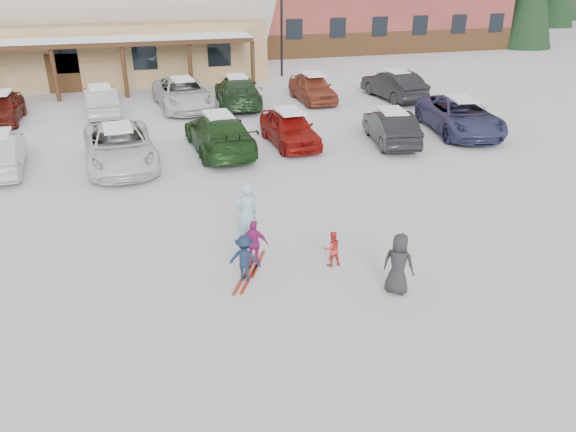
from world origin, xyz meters
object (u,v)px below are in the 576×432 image
object	(u,v)px
lamp_post	(282,21)
child_navy	(245,258)
parked_car_4	(289,128)
toddler_red	(332,249)
parked_car_3	(219,133)
adult_skier	(247,215)
day_lodge	(29,14)
parked_car_9	(101,101)
parked_car_12	(313,88)
parked_car_5	(391,127)
parked_car_10	(183,94)
parked_car_13	(394,85)
child_magenta	(254,243)
parked_car_6	(460,116)
parked_car_2	(120,147)
parked_car_8	(1,108)
bystander_dark	(398,264)
parked_car_11	(238,91)

from	to	relation	value
lamp_post	child_navy	size ratio (longest dim) A/B	5.18
lamp_post	parked_car_4	size ratio (longest dim) A/B	1.47
toddler_red	parked_car_3	bearing A→B (deg)	-83.67
adult_skier	toddler_red	distance (m)	2.49
parked_car_4	day_lodge	bearing A→B (deg)	120.06
adult_skier	parked_car_4	distance (m)	9.14
parked_car_9	parked_car_12	size ratio (longest dim) A/B	0.99
lamp_post	parked_car_5	world-z (taller)	lamp_post
adult_skier	parked_car_9	world-z (taller)	adult_skier
parked_car_10	parked_car_13	size ratio (longest dim) A/B	1.18
parked_car_13	lamp_post	bearing A→B (deg)	-68.86
child_magenta	parked_car_3	distance (m)	9.37
parked_car_5	parked_car_6	distance (m)	3.69
child_navy	parked_car_3	bearing A→B (deg)	-68.10
day_lodge	parked_car_10	xyz separation A→B (m)	(8.20, -10.54, -3.18)
adult_skier	parked_car_2	size ratio (longest dim) A/B	0.34
day_lodge	parked_car_3	bearing A→B (deg)	-63.93
parked_car_8	adult_skier	bearing A→B (deg)	-60.52
day_lodge	parked_car_4	xyz separation A→B (m)	(11.83, -17.95, -3.23)
lamp_post	parked_car_12	distance (m)	7.90
bystander_dark	parked_car_11	xyz separation A→B (m)	(-0.19, 18.86, 0.02)
parked_car_9	parked_car_6	bearing A→B (deg)	149.70
parked_car_5	parked_car_11	bearing A→B (deg)	-49.60
child_navy	child_magenta	bearing A→B (deg)	-91.89
day_lodge	parked_car_11	size ratio (longest dim) A/B	5.49
parked_car_4	parked_car_5	distance (m)	4.24
parked_car_2	parked_car_6	world-z (taller)	parked_car_6
parked_car_12	lamp_post	bearing A→B (deg)	86.56
adult_skier	bystander_dark	size ratio (longest dim) A/B	1.22
parked_car_11	parked_car_13	size ratio (longest dim) A/B	1.14
parked_car_8	child_magenta	bearing A→B (deg)	-62.29
day_lodge	bystander_dark	xyz separation A→B (m)	(11.19, -29.62, -3.20)
child_magenta	parked_car_11	distance (m)	16.95
adult_skier	parked_car_8	world-z (taller)	adult_skier
toddler_red	child_navy	bearing A→B (deg)	2.60
bystander_dark	parked_car_11	size ratio (longest dim) A/B	0.28
lamp_post	parked_car_6	size ratio (longest dim) A/B	1.13
parked_car_8	parked_car_13	distance (m)	19.90
bystander_dark	parked_car_10	xyz separation A→B (m)	(-2.99, 19.09, 0.02)
adult_skier	parked_car_13	xyz separation A→B (m)	(11.25, 14.98, -0.14)
parked_car_4	parked_car_6	size ratio (longest dim) A/B	0.77
lamp_post	child_navy	distance (m)	26.08
lamp_post	parked_car_3	distance (m)	16.38
day_lodge	toddler_red	xyz separation A→B (m)	(10.16, -28.02, -3.48)
toddler_red	parked_car_13	bearing A→B (deg)	-120.61
child_navy	parked_car_8	bearing A→B (deg)	-36.95
adult_skier	parked_car_6	bearing A→B (deg)	-159.24
day_lodge	lamp_post	xyz separation A→B (m)	(15.34, -3.34, -0.46)
lamp_post	parked_car_8	distance (m)	17.66
child_magenta	parked_car_13	world-z (taller)	parked_car_13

